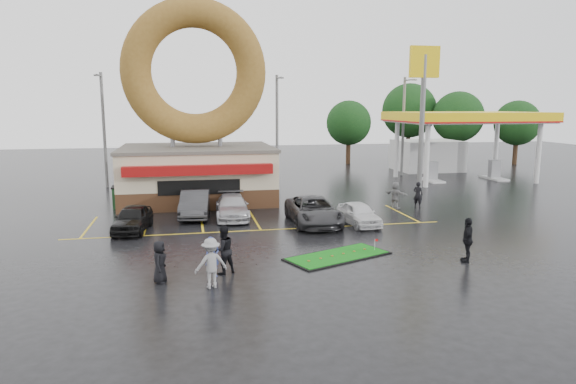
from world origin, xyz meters
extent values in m
plane|color=black|center=(0.00, 0.00, 0.00)|extent=(120.00, 120.00, 0.00)
cube|color=#472B19|center=(-3.00, 13.00, 0.60)|extent=(10.00, 8.00, 1.20)
cube|color=beige|center=(-3.00, 13.00, 2.35)|extent=(10.00, 8.00, 2.30)
cube|color=#59544C|center=(-3.00, 13.00, 3.60)|extent=(10.20, 8.20, 0.20)
cube|color=maroon|center=(-3.00, 8.70, 2.60)|extent=(9.00, 0.60, 0.60)
cylinder|color=slate|center=(-4.60, 13.00, 4.30)|extent=(0.30, 0.30, 1.20)
cylinder|color=slate|center=(-1.40, 13.00, 4.30)|extent=(0.30, 0.30, 1.20)
torus|color=brown|center=(-3.00, 13.00, 8.70)|extent=(9.60, 2.00, 9.60)
cylinder|color=silver|center=(15.00, 15.00, 2.50)|extent=(0.40, 0.40, 5.00)
cylinder|color=silver|center=(25.00, 15.00, 2.50)|extent=(0.40, 0.40, 5.00)
cylinder|color=silver|center=(15.00, 21.00, 2.50)|extent=(0.40, 0.40, 5.00)
cylinder|color=silver|center=(25.00, 21.00, 2.50)|extent=(0.40, 0.40, 5.00)
cube|color=silver|center=(20.00, 18.00, 5.25)|extent=(12.00, 8.00, 0.50)
cube|color=yellow|center=(20.00, 18.00, 5.55)|extent=(12.30, 8.30, 0.70)
cube|color=#99999E|center=(17.00, 18.00, 0.90)|extent=(0.90, 0.60, 1.60)
cube|color=#99999E|center=(23.00, 18.00, 0.90)|extent=(0.90, 0.60, 1.60)
cube|color=silver|center=(20.00, 25.00, 1.50)|extent=(6.00, 5.00, 3.00)
cylinder|color=slate|center=(13.00, 12.00, 5.00)|extent=(0.36, 0.36, 10.00)
cube|color=yellow|center=(13.00, 12.00, 9.50)|extent=(2.20, 0.30, 2.20)
cylinder|color=slate|center=(-10.00, 20.00, 4.50)|extent=(0.24, 0.24, 9.00)
cylinder|color=slate|center=(-10.00, 19.00, 8.70)|extent=(0.12, 2.00, 0.12)
cube|color=slate|center=(-10.00, 18.00, 8.65)|extent=(0.40, 0.18, 0.12)
cylinder|color=slate|center=(4.00, 21.00, 4.50)|extent=(0.24, 0.24, 9.00)
cylinder|color=slate|center=(4.00, 20.00, 8.70)|extent=(0.12, 2.00, 0.12)
cube|color=slate|center=(4.00, 19.00, 8.65)|extent=(0.40, 0.18, 0.12)
cylinder|color=slate|center=(16.00, 22.00, 4.50)|extent=(0.24, 0.24, 9.00)
cylinder|color=slate|center=(16.00, 21.00, 8.70)|extent=(0.12, 2.00, 0.12)
cube|color=slate|center=(16.00, 20.00, 8.65)|extent=(0.40, 0.18, 0.12)
cylinder|color=#332114|center=(26.00, 30.00, 1.44)|extent=(0.50, 0.50, 2.88)
sphere|color=black|center=(26.00, 30.00, 5.20)|extent=(5.60, 5.60, 5.60)
cylinder|color=#332114|center=(32.00, 28.00, 1.26)|extent=(0.50, 0.50, 2.52)
sphere|color=black|center=(32.00, 28.00, 4.55)|extent=(4.90, 4.90, 4.90)
cylinder|color=#332114|center=(22.00, 34.00, 1.62)|extent=(0.50, 0.50, 3.24)
sphere|color=black|center=(22.00, 34.00, 5.85)|extent=(6.30, 6.30, 6.30)
cylinder|color=#332114|center=(14.00, 32.00, 1.26)|extent=(0.50, 0.50, 2.52)
sphere|color=black|center=(14.00, 32.00, 4.55)|extent=(4.90, 4.90, 4.90)
imported|color=black|center=(-6.57, 4.51, 0.67)|extent=(2.12, 4.13, 1.34)
imported|color=#2E2E30|center=(-3.31, 7.49, 0.77)|extent=(2.01, 4.77, 1.53)
imported|color=#ADACB2|center=(-1.21, 6.67, 0.66)|extent=(2.07, 4.66, 1.33)
imported|color=#302F32|center=(3.05, 4.26, 0.75)|extent=(2.57, 5.42, 1.49)
imported|color=silver|center=(5.44, 3.57, 0.63)|extent=(1.76, 3.78, 1.25)
imported|color=navy|center=(-2.89, -3.57, 0.78)|extent=(0.65, 0.52, 1.56)
imported|color=black|center=(-2.45, -3.25, 0.95)|extent=(1.14, 1.04, 1.90)
imported|color=gray|center=(-3.00, -4.77, 0.91)|extent=(1.31, 0.94, 1.83)
imported|color=black|center=(-4.83, -3.85, 0.79)|extent=(0.64, 0.86, 1.59)
imported|color=black|center=(7.67, -3.70, 0.94)|extent=(0.86, 1.19, 1.88)
imported|color=gray|center=(9.25, 7.56, 0.84)|extent=(1.32, 1.56, 1.69)
imported|color=black|center=(10.71, 7.38, 0.84)|extent=(0.72, 0.71, 1.67)
cube|color=#18401F|center=(-7.50, 11.18, 0.65)|extent=(1.85, 1.28, 1.30)
cube|color=black|center=(2.57, -1.99, 0.03)|extent=(5.01, 3.63, 0.05)
cube|color=#126D14|center=(2.57, -1.99, 0.06)|extent=(4.74, 3.36, 0.03)
cylinder|color=silver|center=(4.43, -1.54, 0.31)|extent=(0.02, 0.02, 0.52)
cube|color=red|center=(4.50, -1.54, 0.52)|extent=(0.14, 0.01, 0.10)
camera|label=1|loc=(-3.75, -22.59, 6.49)|focal=32.00mm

